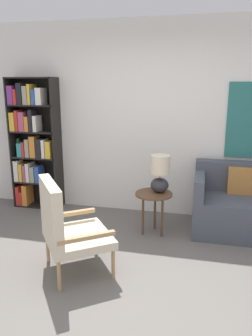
{
  "coord_description": "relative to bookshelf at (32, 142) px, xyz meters",
  "views": [
    {
      "loc": [
        0.71,
        -2.54,
        1.83
      ],
      "look_at": [
        -0.13,
        1.03,
        0.9
      ],
      "focal_mm": 35.0,
      "sensor_mm": 36.0,
      "label": 1
    }
  ],
  "objects": [
    {
      "name": "wall_back",
      "position": [
        1.79,
        0.19,
        0.34
      ],
      "size": [
        6.4,
        0.08,
        2.7
      ],
      "color": "white",
      "rests_on": "ground_plane"
    },
    {
      "name": "ground_plane",
      "position": [
        1.76,
        -1.84,
        -1.01
      ],
      "size": [
        14.0,
        14.0,
        0.0
      ],
      "primitive_type": "plane",
      "color": "#66605B"
    },
    {
      "name": "bookshelf",
      "position": [
        0.0,
        0.0,
        0.0
      ],
      "size": [
        0.72,
        0.3,
        1.94
      ],
      "color": "black",
      "rests_on": "ground_plane"
    },
    {
      "name": "table_lamp",
      "position": [
        1.99,
        -0.51,
        -0.23
      ],
      "size": [
        0.24,
        0.24,
        0.47
      ],
      "color": "#2D2D33",
      "rests_on": "side_table"
    },
    {
      "name": "side_table",
      "position": [
        1.93,
        -0.57,
        -0.54
      ],
      "size": [
        0.46,
        0.46,
        0.54
      ],
      "color": "brown",
      "rests_on": "ground_plane"
    },
    {
      "name": "armchair",
      "position": [
        1.22,
        -1.65,
        -0.49
      ],
      "size": [
        0.87,
        0.88,
        0.96
      ],
      "color": "tan",
      "rests_on": "ground_plane"
    }
  ]
}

